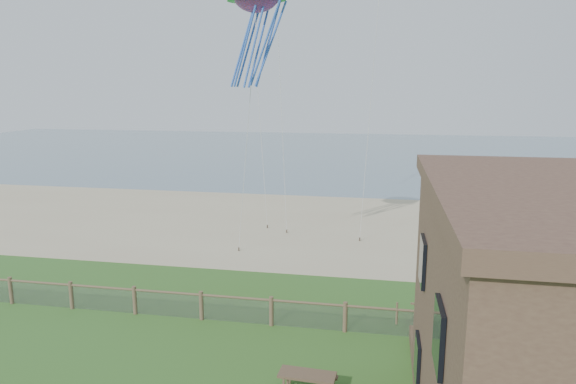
% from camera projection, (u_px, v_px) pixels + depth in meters
% --- Properties ---
extents(sand_beach, '(72.00, 20.00, 0.02)m').
position_uv_depth(sand_beach, '(320.00, 225.00, 36.44)').
color(sand_beach, tan).
rests_on(sand_beach, ground).
extents(ocean, '(160.00, 68.00, 0.02)m').
position_uv_depth(ocean, '(355.00, 152.00, 78.85)').
color(ocean, slate).
rests_on(ocean, ground).
extents(chainlink_fence, '(36.20, 0.20, 1.25)m').
position_uv_depth(chainlink_fence, '(271.00, 313.00, 20.91)').
color(chainlink_fence, brown).
rests_on(chainlink_fence, ground).
extents(octopus_kite, '(2.92, 2.06, 6.00)m').
position_uv_depth(octopus_kite, '(257.00, 26.00, 24.98)').
color(octopus_kite, red).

